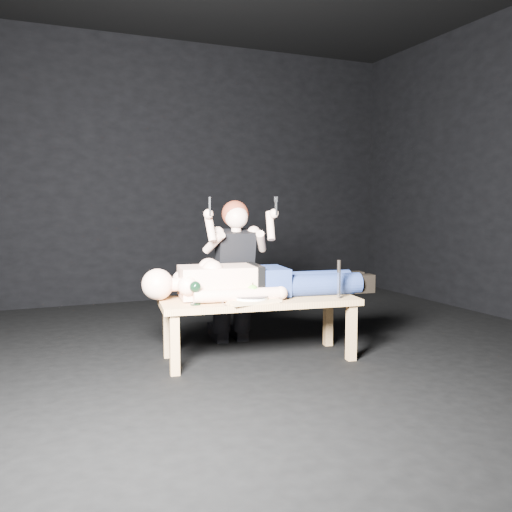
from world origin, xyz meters
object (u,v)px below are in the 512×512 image
object	(u,v)px
kneeling_woman	(232,270)
carving_knife	(339,279)
table	(259,328)
lying_man	(262,277)
goblet	(195,293)
serving_tray	(251,300)

from	to	relation	value
kneeling_woman	carving_knife	bearing A→B (deg)	-50.42
table	kneeling_woman	bearing A→B (deg)	98.84
lying_man	carving_knife	distance (m)	0.56
kneeling_woman	goblet	xyz separation A→B (m)	(-0.48, -0.60, -0.06)
serving_tray	table	bearing A→B (deg)	47.37
kneeling_woman	serving_tray	xyz separation A→B (m)	(-0.09, -0.63, -0.13)
lying_man	kneeling_woman	size ratio (longest dim) A/B	1.28
table	goblet	world-z (taller)	goblet
lying_man	kneeling_woman	bearing A→B (deg)	106.35
lying_man	carving_knife	size ratio (longest dim) A/B	5.47
kneeling_woman	goblet	distance (m)	0.77
lying_man	serving_tray	distance (m)	0.29
serving_tray	goblet	distance (m)	0.40
table	carving_knife	size ratio (longest dim) A/B	5.08
table	kneeling_woman	xyz separation A→B (m)	(-0.01, 0.51, 0.37)
carving_knife	goblet	bearing A→B (deg)	178.53
table	serving_tray	size ratio (longest dim) A/B	3.95
carving_knife	lying_man	bearing A→B (deg)	153.30
table	kneeling_woman	size ratio (longest dim) A/B	1.19
lying_man	serving_tray	world-z (taller)	lying_man
kneeling_woman	carving_knife	distance (m)	0.93
table	serving_tray	xyz separation A→B (m)	(-0.11, -0.12, 0.24)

